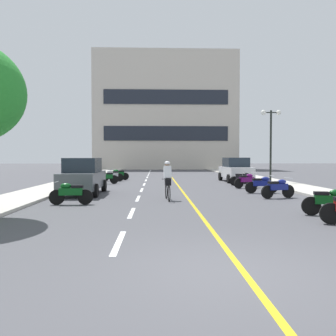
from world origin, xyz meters
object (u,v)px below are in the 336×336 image
street_lamp_mid (271,129)px  cyclist_rider (168,180)px  parked_car_mid (236,170)px  motorcycle_7 (106,177)px  motorcycle_4 (262,184)px  motorcycle_2 (71,193)px  motorcycle_3 (278,188)px  motorcycle_9 (118,174)px  motorcycle_8 (112,175)px  parked_car_near (83,176)px  motorcycle_5 (247,180)px  motorcycle_1 (330,201)px  motorcycle_6 (243,178)px

street_lamp_mid → cyclist_rider: (-7.71, -9.57, -2.97)m
parked_car_mid → motorcycle_7: (-9.46, -1.77, -0.44)m
street_lamp_mid → motorcycle_4: bearing=-111.7°
motorcycle_2 → motorcycle_3: 9.06m
motorcycle_9 → motorcycle_8: bearing=-100.6°
street_lamp_mid → motorcycle_9: street_lamp_mid is taller
parked_car_near → motorcycle_5: 9.61m
cyclist_rider → parked_car_near: bearing=149.8°
street_lamp_mid → parked_car_mid: (-2.23, 1.27, -2.94)m
parked_car_near → motorcycle_5: (9.08, 3.09, -0.44)m
parked_car_near → cyclist_rider: (4.16, -2.42, -0.03)m
motorcycle_9 → motorcycle_1: bearing=-63.6°
parked_car_near → motorcycle_8: 9.14m
motorcycle_1 → motorcycle_8: 18.09m
parked_car_near → motorcycle_5: parked_car_near is taller
motorcycle_8 → motorcycle_2: bearing=-89.9°
motorcycle_4 → motorcycle_9: 13.50m
street_lamp_mid → motorcycle_8: 12.22m
motorcycle_1 → motorcycle_9: bearing=116.4°
motorcycle_3 → motorcycle_7: size_ratio=0.99×
street_lamp_mid → motorcycle_9: 12.30m
cyclist_rider → parked_car_mid: bearing=63.2°
motorcycle_7 → motorcycle_8: bearing=87.3°
motorcycle_2 → motorcycle_6: size_ratio=1.02×
motorcycle_8 → cyclist_rider: size_ratio=0.96×
parked_car_near → motorcycle_6: parked_car_near is taller
parked_car_mid → motorcycle_3: (-0.45, -10.36, -0.44)m
motorcycle_3 → cyclist_rider: cyclist_rider is taller
parked_car_near → motorcycle_2: bearing=-85.2°
motorcycle_3 → motorcycle_9: same height
motorcycle_1 → motorcycle_7: same height
parked_car_near → motorcycle_6: 10.48m
motorcycle_4 → motorcycle_6: 4.63m
street_lamp_mid → parked_car_mid: street_lamp_mid is taller
motorcycle_2 → cyclist_rider: 4.09m
motorcycle_1 → motorcycle_3: size_ratio=1.01×
parked_car_mid → parked_car_near: bearing=-138.9°
motorcycle_1 → cyclist_rider: cyclist_rider is taller
motorcycle_9 → cyclist_rider: 13.58m
motorcycle_8 → cyclist_rider: cyclist_rider is taller
parked_car_near → motorcycle_6: bearing=27.4°
parked_car_mid → motorcycle_5: (-0.55, -5.32, -0.44)m
motorcycle_6 → motorcycle_4: bearing=-92.4°
motorcycle_6 → motorcycle_8: 9.97m
motorcycle_2 → motorcycle_4: same height
motorcycle_6 → parked_car_near: bearing=-152.6°
motorcycle_7 → motorcycle_4: bearing=-35.9°
motorcycle_1 → motorcycle_5: 9.72m
motorcycle_9 → motorcycle_3: bearing=-55.7°
parked_car_mid → motorcycle_7: size_ratio=2.53×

